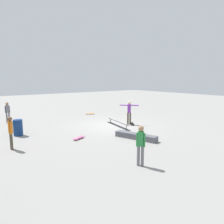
% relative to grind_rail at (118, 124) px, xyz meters
% --- Properties ---
extents(ground_plane, '(60.00, 60.00, 0.00)m').
position_rel_grind_rail_xyz_m(ground_plane, '(0.41, 0.16, -0.14)').
color(ground_plane, gray).
extents(grind_rail, '(2.93, 0.79, 0.32)m').
position_rel_grind_rail_xyz_m(grind_rail, '(0.00, 0.00, 0.00)').
color(grind_rail, black).
rests_on(grind_rail, ground_plane).
extents(skate_ledge, '(2.37, 1.11, 0.29)m').
position_rel_grind_rail_xyz_m(skate_ledge, '(-2.95, 1.16, 0.01)').
color(skate_ledge, '#595960').
rests_on(skate_ledge, ground_plane).
extents(skater_main, '(1.01, 0.95, 1.63)m').
position_rel_grind_rail_xyz_m(skater_main, '(-0.07, -0.92, 0.81)').
color(skater_main, brown).
rests_on(skater_main, ground_plane).
extents(skateboard_main, '(0.77, 0.62, 0.09)m').
position_rel_grind_rail_xyz_m(skateboard_main, '(-0.22, -1.07, -0.06)').
color(skateboard_main, black).
rests_on(skateboard_main, ground_plane).
extents(bystander_orange_shirt, '(0.34, 0.21, 1.50)m').
position_rel_grind_rail_xyz_m(bystander_orange_shirt, '(-0.76, 6.77, 0.71)').
color(bystander_orange_shirt, brown).
rests_on(bystander_orange_shirt, ground_plane).
extents(bystander_green_shirt, '(0.32, 0.26, 1.51)m').
position_rel_grind_rail_xyz_m(bystander_green_shirt, '(-5.59, 3.46, 0.72)').
color(bystander_green_shirt, slate).
rests_on(bystander_green_shirt, ground_plane).
extents(bystander_grey_shirt, '(0.20, 0.34, 1.49)m').
position_rel_grind_rail_xyz_m(bystander_grey_shirt, '(5.54, 5.59, 0.71)').
color(bystander_grey_shirt, slate).
rests_on(bystander_grey_shirt, ground_plane).
extents(loose_skateboard_orange, '(0.40, 0.82, 0.09)m').
position_rel_grind_rail_xyz_m(loose_skateboard_orange, '(5.05, -0.93, -0.06)').
color(loose_skateboard_orange, orange).
rests_on(loose_skateboard_orange, ground_plane).
extents(loose_skateboard_pink, '(0.50, 0.81, 0.09)m').
position_rel_grind_rail_xyz_m(loose_skateboard_pink, '(-1.15, 3.57, -0.06)').
color(loose_skateboard_pink, '#E05993').
rests_on(loose_skateboard_pink, ground_plane).
extents(trash_bin, '(0.50, 0.50, 0.90)m').
position_rel_grind_rail_xyz_m(trash_bin, '(1.54, 5.91, 0.32)').
color(trash_bin, navy).
rests_on(trash_bin, ground_plane).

